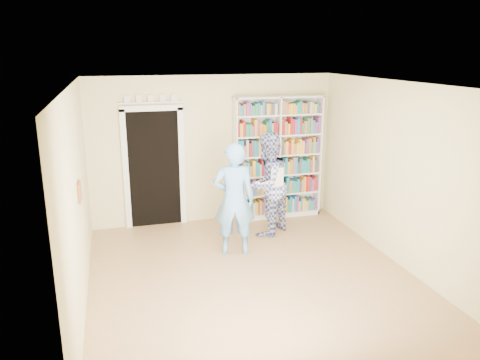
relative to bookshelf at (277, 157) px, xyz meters
The scene contains 11 objects.
floor 2.88m from the bookshelf, 116.99° to the right, with size 5.00×5.00×0.00m, color #A77950.
ceiling 3.04m from the bookshelf, 116.99° to the right, with size 5.00×5.00×0.00m, color white.
wall_back 1.22m from the bookshelf, behind, with size 4.50×4.50×0.00m, color beige.
wall_left 4.17m from the bookshelf, 145.76° to the right, with size 5.00×5.00×0.00m, color beige.
wall_right 2.58m from the bookshelf, 65.75° to the right, with size 5.00×5.00×0.00m, color beige.
bookshelf is the anchor object (origin of this frame).
doorway 2.30m from the bookshelf, behind, with size 1.10×0.08×2.43m.
wall_art 4.05m from the bookshelf, 147.94° to the right, with size 0.03×0.25×0.25m, color maroon.
man_blue 1.93m from the bookshelf, 130.18° to the right, with size 0.65×0.43×1.78m, color #69A8EA.
man_plaid 0.98m from the bookshelf, 120.29° to the right, with size 0.87×0.68×1.79m, color #2F3991.
paper_sheet 1.16m from the bookshelf, 109.80° to the right, with size 0.23×0.01×0.32m, color white.
Camera 1 is at (-1.77, -5.77, 3.12)m, focal length 35.00 mm.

